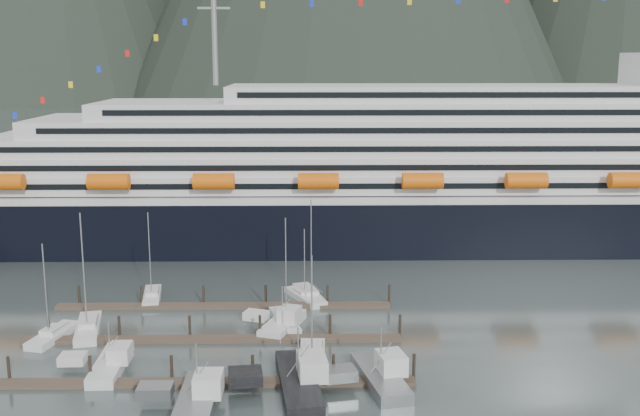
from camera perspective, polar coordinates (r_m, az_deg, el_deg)
The scene contains 17 objects.
ground at distance 94.23m, azimuth -5.35°, elevation -10.71°, with size 1600.00×1600.00×0.00m, color #404C4B.
cruise_ship at distance 145.68m, azimuth 8.10°, elevation 2.06°, with size 210.00×30.40×50.30m.
dock_near at distance 85.56m, azimuth -9.25°, elevation -12.95°, with size 48.18×2.28×3.20m.
dock_mid at distance 97.44m, azimuth -8.15°, elevation -9.82°, with size 48.18×2.28×3.20m.
dock_far at distance 109.58m, azimuth -7.31°, elevation -7.37°, with size 48.18×2.28×3.20m.
sailboat_a at distance 102.89m, azimuth -19.67°, elevation -9.16°, with size 4.64×9.41×13.24m.
sailboat_b at distance 103.92m, azimuth -17.25°, elevation -8.78°, with size 5.02×11.31×16.72m.
sailboat_d at distance 102.28m, azimuth -2.70°, elevation -8.60°, with size 4.76×10.32×15.29m.
sailboat_e at distance 115.00m, azimuth -12.68°, elevation -6.59°, with size 3.72×9.42×13.78m.
sailboat_f at distance 112.61m, azimuth -1.36°, elevation -6.71°, with size 5.62×8.14×11.20m.
sailboat_g at distance 112.59m, azimuth -0.81°, elevation -6.69°, with size 5.34×10.74×15.69m.
sailboat_h at distance 90.02m, azimuth -0.61°, elevation -11.44°, with size 3.23×10.37×13.92m.
trawler_a at distance 91.33m, azimuth -15.75°, elevation -11.29°, with size 8.16×11.34×6.14m.
trawler_b at distance 80.69m, azimuth -9.39°, elevation -14.03°, with size 8.72×11.44×7.45m.
trawler_c at distance 83.36m, azimuth -1.79°, elevation -12.99°, with size 10.97×15.44×7.73m.
trawler_d at distance 84.75m, azimuth 4.53°, elevation -12.63°, with size 9.51×12.63×7.23m.
trawler_e at distance 100.49m, azimuth -2.93°, elevation -8.72°, with size 8.57×10.48×6.44m.
Camera 1 is at (7.26, -87.05, 35.34)m, focal length 42.00 mm.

